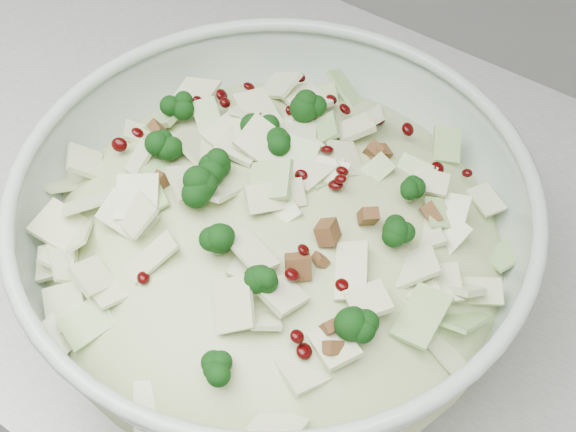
{
  "coord_description": "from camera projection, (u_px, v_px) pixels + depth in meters",
  "views": [
    {
      "loc": [
        0.25,
        1.32,
        1.46
      ],
      "look_at": [
        0.04,
        1.61,
        1.01
      ],
      "focal_mm": 50.0,
      "sensor_mm": 36.0,
      "label": 1
    }
  ],
  "objects": [
    {
      "name": "mixing_bowl",
      "position": [
        275.0,
        248.0,
        0.59
      ],
      "size": [
        0.37,
        0.37,
        0.15
      ],
      "rotation": [
        0.0,
        0.0,
        -0.0
      ],
      "color": "#ADBFB2",
      "rests_on": "counter"
    },
    {
      "name": "salad",
      "position": [
        274.0,
        228.0,
        0.58
      ],
      "size": [
        0.45,
        0.45,
        0.15
      ],
      "rotation": [
        0.0,
        0.0,
        0.43
      ],
      "color": "#BECF8E",
      "rests_on": "mixing_bowl"
    },
    {
      "name": "counter",
      "position": [
        300.0,
        418.0,
        1.07
      ],
      "size": [
        3.6,
        0.6,
        0.9
      ],
      "primitive_type": "cube",
      "color": "silver",
      "rests_on": "floor"
    }
  ]
}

